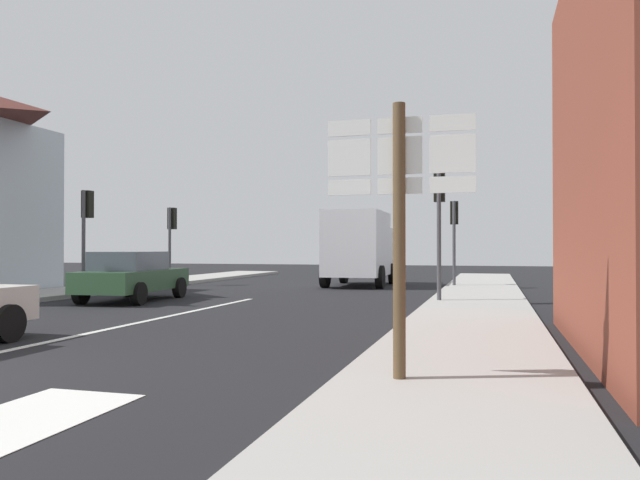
# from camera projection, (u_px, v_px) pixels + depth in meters

# --- Properties ---
(ground_plane) EXTENTS (80.00, 80.00, 0.00)m
(ground_plane) POSITION_uv_depth(u_px,v_px,m) (224.00, 305.00, 17.10)
(ground_plane) COLOR black
(sidewalk_right) EXTENTS (2.65, 44.00, 0.14)m
(sidewalk_right) POSITION_uv_depth(u_px,v_px,m) (474.00, 318.00, 13.35)
(sidewalk_right) COLOR #9E9B96
(sidewalk_right) RESTS_ON ground
(lane_centre_stripe) EXTENTS (0.16, 12.00, 0.01)m
(lane_centre_stripe) POSITION_uv_depth(u_px,v_px,m) (146.00, 321.00, 13.25)
(lane_centre_stripe) COLOR silver
(lane_centre_stripe) RESTS_ON ground
(lane_turn_arrow) EXTENTS (1.20, 2.20, 0.01)m
(lane_turn_arrow) POSITION_uv_depth(u_px,v_px,m) (24.00, 419.00, 5.70)
(lane_turn_arrow) COLOR silver
(lane_turn_arrow) RESTS_ON ground
(sedan_far) EXTENTS (2.24, 4.33, 1.47)m
(sedan_far) POSITION_uv_depth(u_px,v_px,m) (132.00, 275.00, 18.38)
(sedan_far) COLOR #2D5133
(sedan_far) RESTS_ON ground
(delivery_truck) EXTENTS (2.54, 5.03, 3.05)m
(delivery_truck) POSITION_uv_depth(u_px,v_px,m) (360.00, 246.00, 25.56)
(delivery_truck) COLOR silver
(delivery_truck) RESTS_ON ground
(route_sign_post) EXTENTS (1.66, 0.14, 3.20)m
(route_sign_post) POSITION_uv_depth(u_px,v_px,m) (399.00, 210.00, 6.87)
(route_sign_post) COLOR brown
(route_sign_post) RESTS_ON ground
(traffic_light_far_left) EXTENTS (0.30, 0.49, 3.26)m
(traffic_light_far_left) POSITION_uv_depth(u_px,v_px,m) (171.00, 228.00, 25.85)
(traffic_light_far_left) COLOR #47474C
(traffic_light_far_left) RESTS_ON ground
(traffic_light_near_right) EXTENTS (0.30, 0.49, 3.78)m
(traffic_light_near_right) POSITION_uv_depth(u_px,v_px,m) (439.00, 205.00, 17.24)
(traffic_light_near_right) COLOR #47474C
(traffic_light_near_right) RESTS_ON ground
(traffic_light_near_left) EXTENTS (0.30, 0.49, 3.48)m
(traffic_light_near_left) POSITION_uv_depth(u_px,v_px,m) (86.00, 218.00, 20.43)
(traffic_light_near_left) COLOR #47474C
(traffic_light_near_left) RESTS_ON ground
(traffic_light_far_right) EXTENTS (0.30, 0.49, 3.40)m
(traffic_light_far_right) POSITION_uv_depth(u_px,v_px,m) (454.00, 224.00, 24.03)
(traffic_light_far_right) COLOR #47474C
(traffic_light_far_right) RESTS_ON ground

